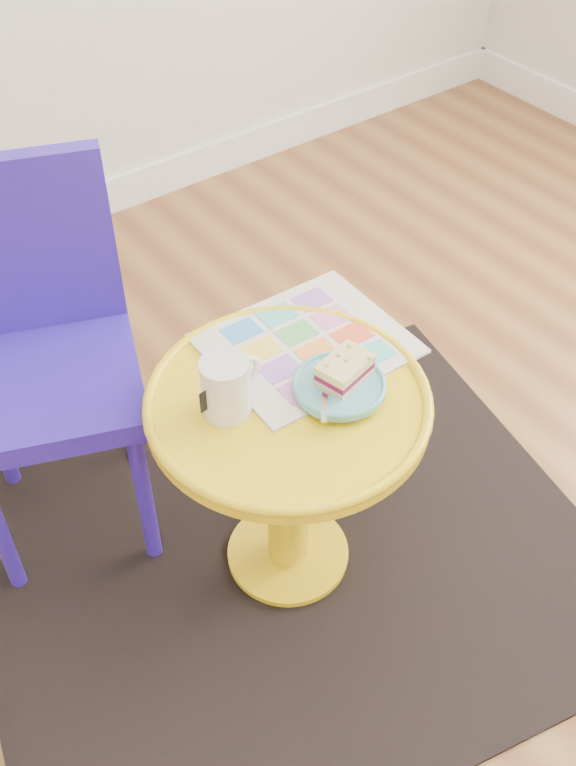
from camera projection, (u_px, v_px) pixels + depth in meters
floor at (495, 741)px, 1.57m from camera, size 4.00×4.00×0.00m
rug at (288, 555)px, 1.85m from camera, size 1.49×1.34×0.01m
side_table at (288, 450)px, 1.61m from camera, size 0.51×0.51×0.49m
chair at (38, 342)px, 1.65m from camera, size 0.47×0.47×0.82m
newspaper at (307, 344)px, 1.62m from camera, size 0.37×0.31×0.01m
mug at (227, 385)px, 1.46m from camera, size 0.12×0.09×0.11m
plate at (339, 386)px, 1.51m from camera, size 0.17×0.17×0.02m
cake_slice at (345, 370)px, 1.50m from camera, size 0.11×0.09×0.04m
fork at (325, 390)px, 1.50m from camera, size 0.10×0.12×0.00m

